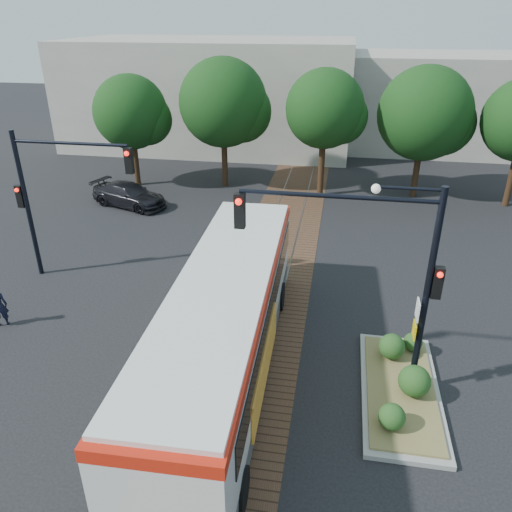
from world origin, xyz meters
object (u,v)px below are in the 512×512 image
object	(u,v)px
signal_pole_main	(382,260)
parked_car	(129,195)
traffic_island	(402,382)
signal_pole_left	(50,187)
city_bus	(225,321)

from	to	relation	value
signal_pole_main	parked_car	size ratio (longest dim) A/B	1.34
signal_pole_main	traffic_island	bearing A→B (deg)	-5.36
signal_pole_left	traffic_island	bearing A→B (deg)	-20.36
traffic_island	signal_pole_main	bearing A→B (deg)	174.64
signal_pole_main	parked_car	xyz separation A→B (m)	(-12.86, 13.10, -3.51)
traffic_island	signal_pole_left	distance (m)	14.50
signal_pole_left	signal_pole_main	bearing A→B (deg)	-21.45
city_bus	signal_pole_main	bearing A→B (deg)	0.05
signal_pole_main	parked_car	distance (m)	18.69
traffic_island	signal_pole_main	world-z (taller)	signal_pole_main
signal_pole_main	signal_pole_left	size ratio (longest dim) A/B	1.00
parked_car	signal_pole_left	bearing A→B (deg)	-156.97
traffic_island	parked_car	xyz separation A→B (m)	(-13.81, 13.19, 0.32)
traffic_island	parked_car	bearing A→B (deg)	136.33
signal_pole_main	signal_pole_left	xyz separation A→B (m)	(-12.23, 4.80, -0.29)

